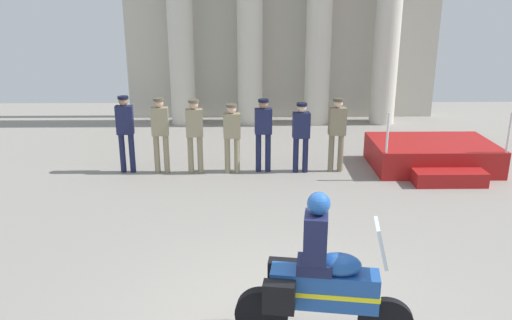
{
  "coord_description": "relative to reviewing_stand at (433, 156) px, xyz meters",
  "views": [
    {
      "loc": [
        -0.46,
        -5.58,
        3.96
      ],
      "look_at": [
        -0.34,
        2.77,
        1.29
      ],
      "focal_mm": 36.5,
      "sensor_mm": 36.0,
      "label": 1
    }
  ],
  "objects": [
    {
      "name": "officer_in_row_3",
      "position": [
        -4.73,
        -0.24,
        0.65
      ],
      "size": [
        0.4,
        0.25,
        1.62
      ],
      "rotation": [
        0.0,
        0.0,
        3.22
      ],
      "color": "gray",
      "rests_on": "ground_plane"
    },
    {
      "name": "officer_in_row_6",
      "position": [
        -2.33,
        -0.16,
        0.71
      ],
      "size": [
        0.4,
        0.25,
        1.73
      ],
      "rotation": [
        0.0,
        0.0,
        3.22
      ],
      "color": "#7A7056",
      "rests_on": "ground_plane"
    },
    {
      "name": "motorcycle_with_rider",
      "position": [
        -3.55,
        -6.39,
        0.49
      ],
      "size": [
        2.08,
        0.75,
        1.9
      ],
      "rotation": [
        0.0,
        0.0,
        -0.15
      ],
      "color": "black",
      "rests_on": "ground_plane"
    },
    {
      "name": "officer_in_row_0",
      "position": [
        -7.15,
        -0.14,
        0.75
      ],
      "size": [
        0.4,
        0.25,
        1.78
      ],
      "rotation": [
        0.0,
        0.0,
        3.22
      ],
      "color": "#191E42",
      "rests_on": "ground_plane"
    },
    {
      "name": "reviewing_stand",
      "position": [
        0.0,
        0.0,
        0.0
      ],
      "size": [
        2.82,
        2.4,
        1.54
      ],
      "color": "#A51919",
      "rests_on": "ground_plane"
    },
    {
      "name": "officer_in_row_5",
      "position": [
        -3.15,
        -0.21,
        0.65
      ],
      "size": [
        0.4,
        0.25,
        1.63
      ],
      "rotation": [
        0.0,
        0.0,
        3.22
      ],
      "color": "#191E42",
      "rests_on": "ground_plane"
    },
    {
      "name": "officer_in_row_1",
      "position": [
        -6.35,
        -0.2,
        0.73
      ],
      "size": [
        0.4,
        0.25,
        1.75
      ],
      "rotation": [
        0.0,
        0.0,
        3.22
      ],
      "color": "gray",
      "rests_on": "ground_plane"
    },
    {
      "name": "officer_in_row_2",
      "position": [
        -5.57,
        -0.22,
        0.7
      ],
      "size": [
        0.4,
        0.25,
        1.72
      ],
      "rotation": [
        0.0,
        0.0,
        3.22
      ],
      "color": "gray",
      "rests_on": "ground_plane"
    },
    {
      "name": "colonnade_backdrop",
      "position": [
        -3.24,
        5.16,
        3.43
      ],
      "size": [
        10.14,
        1.63,
        7.16
      ],
      "color": "beige",
      "rests_on": "ground_plane"
    },
    {
      "name": "officer_in_row_4",
      "position": [
        -4.01,
        -0.15,
        0.7
      ],
      "size": [
        0.4,
        0.25,
        1.71
      ],
      "rotation": [
        0.0,
        0.0,
        3.22
      ],
      "color": "#191E42",
      "rests_on": "ground_plane"
    }
  ]
}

